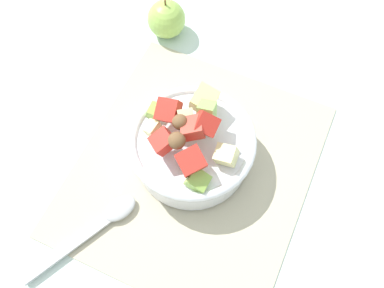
# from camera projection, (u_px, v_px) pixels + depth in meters

# --- Properties ---
(ground_plane) EXTENTS (2.40, 2.40, 0.00)m
(ground_plane) POSITION_uv_depth(u_px,v_px,m) (194.00, 169.00, 0.75)
(ground_plane) COLOR silver
(placemat) EXTENTS (0.43, 0.38, 0.01)m
(placemat) POSITION_uv_depth(u_px,v_px,m) (194.00, 168.00, 0.74)
(placemat) COLOR #BCB299
(placemat) RESTS_ON ground_plane
(salad_bowl) EXTENTS (0.21, 0.21, 0.14)m
(salad_bowl) POSITION_uv_depth(u_px,v_px,m) (192.00, 146.00, 0.71)
(salad_bowl) COLOR white
(salad_bowl) RESTS_ON placemat
(serving_spoon) EXTENTS (0.20, 0.12, 0.01)m
(serving_spoon) POSITION_uv_depth(u_px,v_px,m) (99.00, 224.00, 0.69)
(serving_spoon) COLOR #B7B7BC
(serving_spoon) RESTS_ON placemat
(whole_apple) EXTENTS (0.07, 0.07, 0.09)m
(whole_apple) POSITION_uv_depth(u_px,v_px,m) (166.00, 19.00, 0.85)
(whole_apple) COLOR #9EC656
(whole_apple) RESTS_ON ground_plane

